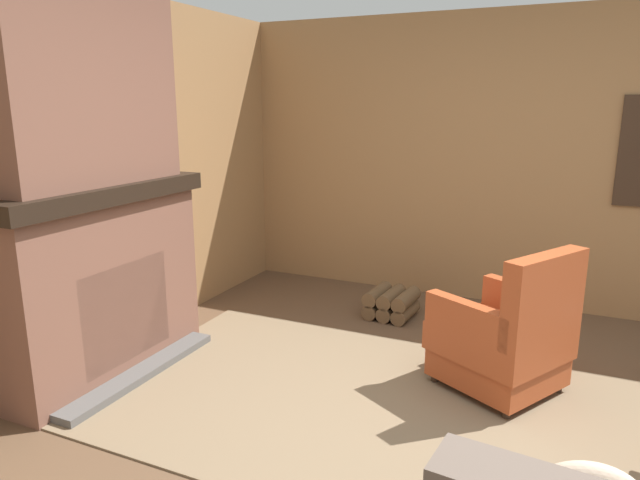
# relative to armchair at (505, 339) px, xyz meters

# --- Properties ---
(ground_plane) EXTENTS (14.00, 14.00, 0.00)m
(ground_plane) POSITION_rel_armchair_xyz_m (-0.17, -0.81, -0.35)
(ground_plane) COLOR brown
(wood_panel_wall_left) EXTENTS (0.06, 5.59, 2.53)m
(wood_panel_wall_left) POSITION_rel_armchair_xyz_m (-2.70, -0.81, 0.92)
(wood_panel_wall_left) COLOR #9E7247
(wood_panel_wall_left) RESTS_ON ground
(wood_panel_wall_back) EXTENTS (5.59, 0.09, 2.53)m
(wood_panel_wall_back) POSITION_rel_armchair_xyz_m (-0.15, 1.72, 0.92)
(wood_panel_wall_back) COLOR #9E7247
(wood_panel_wall_back) RESTS_ON ground
(fireplace_hearth) EXTENTS (0.63, 1.56, 1.27)m
(fireplace_hearth) POSITION_rel_armchair_xyz_m (-2.45, -0.81, 0.28)
(fireplace_hearth) COLOR brown
(fireplace_hearth) RESTS_ON ground
(chimney_breast) EXTENTS (0.37, 1.29, 1.24)m
(chimney_breast) POSITION_rel_armchair_xyz_m (-2.46, -0.81, 1.54)
(chimney_breast) COLOR brown
(chimney_breast) RESTS_ON fireplace_hearth
(area_rug) EXTENTS (3.73, 1.99, 0.01)m
(area_rug) POSITION_rel_armchair_xyz_m (-0.48, -0.53, -0.34)
(area_rug) COLOR #7A664C
(area_rug) RESTS_ON ground
(armchair) EXTENTS (0.91, 0.90, 0.94)m
(armchair) POSITION_rel_armchair_xyz_m (0.00, 0.00, 0.00)
(armchair) COLOR #A84723
(armchair) RESTS_ON ground
(firewood_stack) EXTENTS (0.41, 0.41, 0.24)m
(firewood_stack) POSITION_rel_armchair_xyz_m (-1.02, 0.94, -0.23)
(firewood_stack) COLOR brown
(firewood_stack) RESTS_ON ground
(oil_lamp_vase) EXTENTS (0.11, 0.11, 0.28)m
(oil_lamp_vase) POSITION_rel_armchair_xyz_m (-2.50, -1.19, 1.02)
(oil_lamp_vase) COLOR #B24C42
(oil_lamp_vase) RESTS_ON fireplace_hearth
(storage_case) EXTENTS (0.17, 0.22, 0.13)m
(storage_case) POSITION_rel_armchair_xyz_m (-2.50, -0.33, 0.99)
(storage_case) COLOR brown
(storage_case) RESTS_ON fireplace_hearth
(decorative_plate_on_mantel) EXTENTS (0.06, 0.24, 0.24)m
(decorative_plate_on_mantel) POSITION_rel_armchair_xyz_m (-2.52, -0.89, 1.04)
(decorative_plate_on_mantel) COLOR gold
(decorative_plate_on_mantel) RESTS_ON fireplace_hearth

